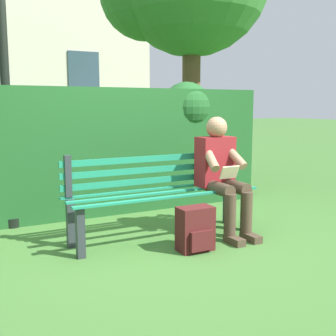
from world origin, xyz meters
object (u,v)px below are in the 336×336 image
object	(u,v)px
lamp_post	(1,17)
person_seated	(222,172)
backpack	(195,229)
park_bench	(160,192)

from	to	relation	value
lamp_post	person_seated	bearing A→B (deg)	147.07
person_seated	lamp_post	xyz separation A→B (m)	(1.90, -1.23, 1.57)
person_seated	backpack	distance (m)	0.78
person_seated	backpack	size ratio (longest dim) A/B	2.95
lamp_post	backpack	bearing A→B (deg)	130.91
person_seated	backpack	xyz separation A→B (m)	(0.53, 0.36, -0.45)
park_bench	lamp_post	bearing A→B (deg)	-39.37
person_seated	park_bench	bearing A→B (deg)	-16.21
park_bench	backpack	size ratio (longest dim) A/B	4.76
park_bench	backpack	world-z (taller)	park_bench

